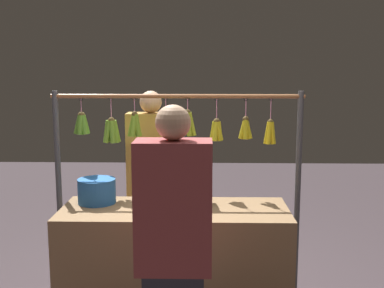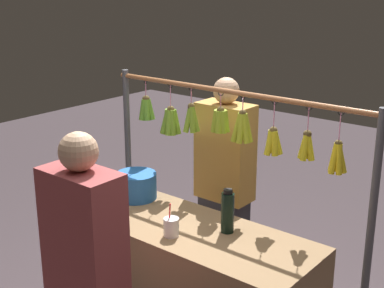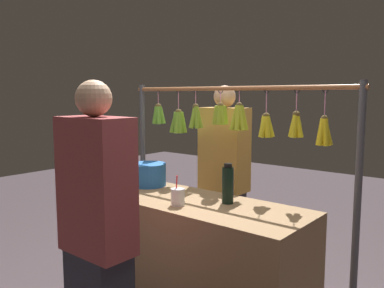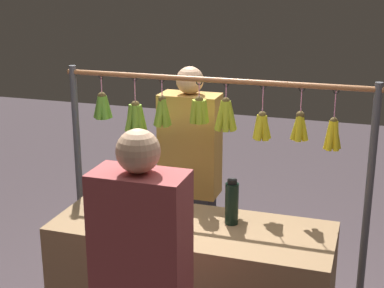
# 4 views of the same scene
# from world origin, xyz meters

# --- Properties ---
(display_rack) EXTENTS (1.91, 0.14, 1.66)m
(display_rack) POSITION_xyz_m (0.05, -0.41, 1.23)
(display_rack) COLOR #4C4C51
(display_rack) RESTS_ON ground
(water_bottle) EXTENTS (0.08, 0.08, 0.26)m
(water_bottle) POSITION_xyz_m (-0.20, -0.09, 0.99)
(water_bottle) COLOR black
(water_bottle) RESTS_ON market_counter
(blue_bucket) EXTENTS (0.27, 0.27, 0.18)m
(blue_bucket) POSITION_xyz_m (0.57, -0.13, 0.95)
(blue_bucket) COLOR #2564B6
(blue_bucket) RESTS_ON market_counter
(drink_cup) EXTENTS (0.09, 0.09, 0.19)m
(drink_cup) POSITION_xyz_m (0.02, 0.15, 0.92)
(drink_cup) COLOR silver
(drink_cup) RESTS_ON market_counter
(vendor_person) EXTENTS (0.39, 0.21, 1.65)m
(vendor_person) POSITION_xyz_m (0.23, -0.66, 0.81)
(vendor_person) COLOR #2D2D38
(vendor_person) RESTS_ON ground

